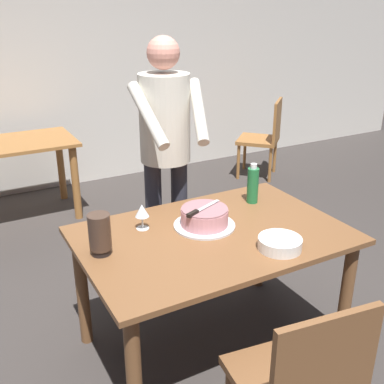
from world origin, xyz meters
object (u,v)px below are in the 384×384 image
object	(u,v)px
water_bottle	(253,185)
chair_near_side	(300,382)
plate_stack	(280,243)
person_cutting_cake	(166,142)
cake_knife	(197,211)
main_dining_table	(213,251)
wine_glass_near	(142,211)
background_table	(19,159)
hurricane_lamp	(100,234)
background_chair_0	(265,135)
cake_on_platter	(205,218)

from	to	relation	value
water_bottle	chair_near_side	size ratio (longest dim) A/B	0.28
plate_stack	person_cutting_cake	xyz separation A→B (m)	(-0.15, 0.99, 0.30)
chair_near_side	plate_stack	bearing A→B (deg)	60.63
cake_knife	chair_near_side	size ratio (longest dim) A/B	0.29
main_dining_table	wine_glass_near	distance (m)	0.44
cake_knife	wine_glass_near	bearing A→B (deg)	146.42
background_table	main_dining_table	bearing A→B (deg)	-75.62
hurricane_lamp	background_chair_0	xyz separation A→B (m)	(2.63, 2.15, -0.37)
cake_on_platter	hurricane_lamp	bearing A→B (deg)	-178.37
cake_on_platter	person_cutting_cake	bearing A→B (deg)	85.12
cake_knife	cake_on_platter	bearing A→B (deg)	22.96
wine_glass_near	water_bottle	xyz separation A→B (m)	(0.74, 0.01, 0.01)
cake_on_platter	plate_stack	bearing A→B (deg)	-63.39
chair_near_side	hurricane_lamp	bearing A→B (deg)	118.14
plate_stack	chair_near_side	bearing A→B (deg)	-119.37
cake_knife	plate_stack	world-z (taller)	cake_knife
person_cutting_cake	chair_near_side	distance (m)	1.65
hurricane_lamp	cake_knife	bearing A→B (deg)	-1.17
cake_knife	background_table	bearing A→B (deg)	103.33
cake_knife	main_dining_table	bearing A→B (deg)	-46.12
water_bottle	background_table	world-z (taller)	water_bottle
main_dining_table	water_bottle	size ratio (longest dim) A/B	5.67
plate_stack	background_table	distance (m)	2.84
cake_knife	chair_near_side	distance (m)	0.99
water_bottle	background_chair_0	bearing A→B (deg)	50.93
person_cutting_cake	wine_glass_near	bearing A→B (deg)	-128.71
main_dining_table	hurricane_lamp	world-z (taller)	hurricane_lamp
cake_on_platter	wine_glass_near	world-z (taller)	wine_glass_near
plate_stack	water_bottle	xyz separation A→B (m)	(0.22, 0.55, 0.08)
person_cutting_cake	background_chair_0	bearing A→B (deg)	37.87
cake_knife	plate_stack	size ratio (longest dim) A/B	1.17
cake_on_platter	water_bottle	bearing A→B (deg)	19.55
main_dining_table	cake_on_platter	distance (m)	0.19
wine_glass_near	chair_near_side	size ratio (longest dim) A/B	0.16
wine_glass_near	chair_near_side	distance (m)	1.16
water_bottle	cake_knife	bearing A→B (deg)	-159.98
cake_on_platter	hurricane_lamp	distance (m)	0.60
wine_glass_near	person_cutting_cake	bearing A→B (deg)	51.29
wine_glass_near	background_chair_0	size ratio (longest dim) A/B	0.16
main_dining_table	cake_knife	bearing A→B (deg)	133.88
main_dining_table	plate_stack	xyz separation A→B (m)	(0.20, -0.31, 0.14)
wine_glass_near	hurricane_lamp	world-z (taller)	hurricane_lamp
hurricane_lamp	chair_near_side	xyz separation A→B (m)	(0.49, -0.92, -0.37)
background_chair_0	main_dining_table	bearing A→B (deg)	-132.47
wine_glass_near	cake_knife	bearing A→B (deg)	-33.58
hurricane_lamp	chair_near_side	bearing A→B (deg)	-61.86
cake_on_platter	chair_near_side	bearing A→B (deg)	-96.37
cake_on_platter	wine_glass_near	bearing A→B (deg)	156.48
wine_glass_near	water_bottle	distance (m)	0.74
background_chair_0	hurricane_lamp	bearing A→B (deg)	-140.76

